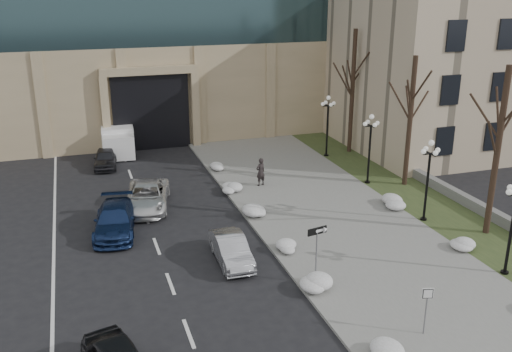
# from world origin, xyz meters

# --- Properties ---
(sidewalk) EXTENTS (9.00, 40.00, 0.12)m
(sidewalk) POSITION_xyz_m (3.50, 14.00, 0.06)
(sidewalk) COLOR gray
(sidewalk) RESTS_ON ground
(curb) EXTENTS (0.30, 40.00, 0.14)m
(curb) POSITION_xyz_m (-1.00, 14.00, 0.07)
(curb) COLOR gray
(curb) RESTS_ON ground
(grass_strip) EXTENTS (4.00, 40.00, 0.10)m
(grass_strip) POSITION_xyz_m (10.00, 14.00, 0.05)
(grass_strip) COLOR #314120
(grass_strip) RESTS_ON ground
(stone_wall) EXTENTS (0.50, 30.00, 0.70)m
(stone_wall) POSITION_xyz_m (12.00, 16.00, 0.35)
(stone_wall) COLOR gray
(stone_wall) RESTS_ON ground
(classical_building) EXTENTS (22.00, 18.12, 12.00)m
(classical_building) POSITION_xyz_m (22.00, 27.98, 6.00)
(classical_building) COLOR #BFAC8F
(classical_building) RESTS_ON ground
(car_b) EXTENTS (1.47, 4.04, 1.32)m
(car_b) POSITION_xyz_m (-3.33, 11.18, 0.66)
(car_b) COLOR #A1A2A8
(car_b) RESTS_ON ground
(car_c) EXTENTS (2.84, 5.36, 1.48)m
(car_c) POSITION_xyz_m (-8.33, 16.35, 0.74)
(car_c) COLOR navy
(car_c) RESTS_ON ground
(car_d) EXTENTS (3.55, 5.72, 1.48)m
(car_d) POSITION_xyz_m (-6.21, 19.37, 0.74)
(car_d) COLOR silver
(car_d) RESTS_ON ground
(car_e) EXTENTS (1.96, 3.99, 1.31)m
(car_e) POSITION_xyz_m (-7.98, 28.22, 0.65)
(car_e) COLOR #2A2A2F
(car_e) RESTS_ON ground
(pedestrian) EXTENTS (0.79, 0.66, 1.86)m
(pedestrian) POSITION_xyz_m (1.36, 20.70, 1.05)
(pedestrian) COLOR black
(pedestrian) RESTS_ON sidewalk
(box_truck) EXTENTS (2.80, 7.00, 2.18)m
(box_truck) POSITION_xyz_m (-6.70, 32.41, 1.06)
(box_truck) COLOR white
(box_truck) RESTS_ON ground
(one_way_sign) EXTENTS (1.03, 0.31, 2.74)m
(one_way_sign) POSITION_xyz_m (-0.14, 8.05, 2.26)
(one_way_sign) COLOR slate
(one_way_sign) RESTS_ON ground
(keep_sign) EXTENTS (0.44, 0.16, 2.08)m
(keep_sign) POSITION_xyz_m (2.00, 3.05, 1.53)
(keep_sign) COLOR slate
(keep_sign) RESTS_ON ground
(snow_clump_c) EXTENTS (1.10, 1.60, 0.36)m
(snow_clump_c) POSITION_xyz_m (-0.43, 7.33, 0.30)
(snow_clump_c) COLOR white
(snow_clump_c) RESTS_ON sidewalk
(snow_clump_d) EXTENTS (1.10, 1.60, 0.36)m
(snow_clump_d) POSITION_xyz_m (-0.61, 11.40, 0.30)
(snow_clump_d) COLOR white
(snow_clump_d) RESTS_ON sidewalk
(snow_clump_e) EXTENTS (1.10, 1.60, 0.36)m
(snow_clump_e) POSITION_xyz_m (-0.36, 15.71, 0.30)
(snow_clump_e) COLOR white
(snow_clump_e) RESTS_ON sidewalk
(snow_clump_f) EXTENTS (1.10, 1.60, 0.36)m
(snow_clump_f) POSITION_xyz_m (-0.68, 20.36, 0.30)
(snow_clump_f) COLOR white
(snow_clump_f) RESTS_ON sidewalk
(snow_clump_g) EXTENTS (1.10, 1.60, 0.36)m
(snow_clump_g) POSITION_xyz_m (-0.46, 25.06, 0.30)
(snow_clump_g) COLOR white
(snow_clump_g) RESTS_ON sidewalk
(snow_clump_i) EXTENTS (1.10, 1.60, 0.36)m
(snow_clump_i) POSITION_xyz_m (7.77, 8.74, 0.30)
(snow_clump_i) COLOR white
(snow_clump_i) RESTS_ON sidewalk
(snow_clump_j) EXTENTS (1.10, 1.60, 0.36)m
(snow_clump_j) POSITION_xyz_m (7.86, 14.68, 0.30)
(snow_clump_j) COLOR white
(snow_clump_j) RESTS_ON sidewalk
(lamppost_b) EXTENTS (1.18, 1.18, 4.76)m
(lamppost_b) POSITION_xyz_m (8.30, 12.50, 3.07)
(lamppost_b) COLOR black
(lamppost_b) RESTS_ON ground
(lamppost_c) EXTENTS (1.18, 1.18, 4.76)m
(lamppost_c) POSITION_xyz_m (8.30, 19.00, 3.07)
(lamppost_c) COLOR black
(lamppost_c) RESTS_ON ground
(lamppost_d) EXTENTS (1.18, 1.18, 4.76)m
(lamppost_d) POSITION_xyz_m (8.30, 25.50, 3.07)
(lamppost_d) COLOR black
(lamppost_d) RESTS_ON ground
(tree_near) EXTENTS (3.20, 3.20, 9.00)m
(tree_near) POSITION_xyz_m (10.50, 10.00, 5.83)
(tree_near) COLOR black
(tree_near) RESTS_ON ground
(tree_mid) EXTENTS (3.20, 3.20, 8.50)m
(tree_mid) POSITION_xyz_m (10.50, 18.00, 5.50)
(tree_mid) COLOR black
(tree_mid) RESTS_ON ground
(tree_far) EXTENTS (3.20, 3.20, 9.50)m
(tree_far) POSITION_xyz_m (10.50, 26.00, 6.15)
(tree_far) COLOR black
(tree_far) RESTS_ON ground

